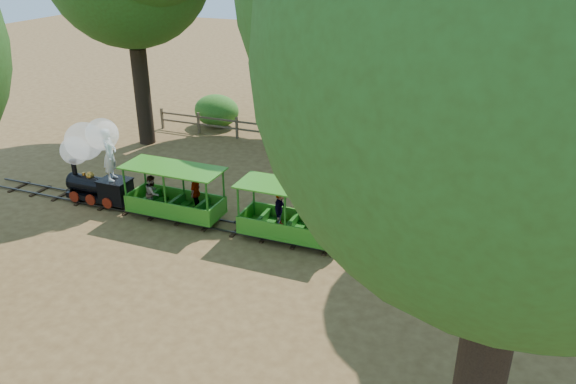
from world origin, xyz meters
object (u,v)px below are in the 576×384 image
at_px(carriage_front, 175,197).
at_px(fence, 342,139).
at_px(locomotive, 91,155).
at_px(carriage_rear, 292,217).

xyz_separation_m(carriage_front, fence, (3.23, 8.02, -0.19)).
xyz_separation_m(locomotive, carriage_front, (3.23, -0.09, -0.99)).
relative_size(carriage_front, fence, 0.18).
distance_m(locomotive, carriage_rear, 7.34).
bearing_deg(fence, locomotive, -129.15).
height_order(carriage_front, carriage_rear, same).
height_order(carriage_rear, fence, carriage_rear).
xyz_separation_m(carriage_front, carriage_rear, (4.05, 0.03, 0.03)).
distance_m(carriage_rear, fence, 8.04).
bearing_deg(carriage_front, fence, 68.07).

